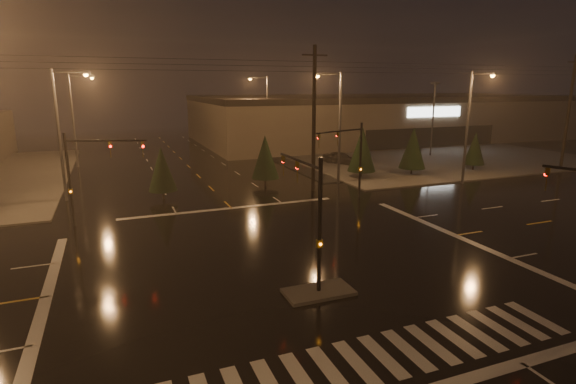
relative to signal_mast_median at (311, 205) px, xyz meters
name	(u,v)px	position (x,y,z in m)	size (l,w,h in m)	color
ground	(285,261)	(0.00, 3.07, -3.75)	(140.00, 140.00, 0.00)	black
sidewalk_ne	(411,152)	(30.00, 33.07, -3.69)	(36.00, 36.00, 0.12)	#4A4842
median_island	(319,292)	(0.00, -0.93, -3.68)	(3.00, 1.60, 0.15)	#4A4842
crosswalk	(383,356)	(0.00, -5.93, -3.75)	(15.00, 2.60, 0.01)	beige
stop_bar_far	(231,208)	(0.00, 14.07, -3.75)	(16.00, 0.50, 0.01)	beige
parking_lot	(451,152)	(35.00, 31.07, -3.71)	(50.00, 24.00, 0.08)	black
retail_building	(379,116)	(35.00, 49.06, 0.09)	(60.20, 28.30, 7.20)	#716151
signal_mast_median	(311,205)	(0.00, 0.00, 0.00)	(0.25, 4.59, 6.00)	black
signal_mast_ne	(352,152)	(9.50, 13.21, 0.04)	(4.84, 1.86, 6.00)	black
signal_mast_nw	(85,168)	(-9.50, 13.21, 0.04)	(4.84, 1.86, 6.00)	black
streetlight_1	(63,126)	(-11.18, 21.07, 2.05)	(2.77, 0.32, 10.00)	#38383A
streetlight_2	(76,114)	(-11.18, 37.07, 2.05)	(2.77, 0.32, 10.00)	#38383A
streetlight_3	(337,120)	(11.18, 19.07, 2.05)	(2.77, 0.32, 10.00)	#38383A
streetlight_4	(265,109)	(11.18, 39.07, 2.05)	(2.77, 0.32, 10.00)	#38383A
streetlight_6	(471,120)	(22.00, 14.26, 2.05)	(0.32, 2.77, 10.00)	#38383A
utility_pole_1	(314,119)	(8.00, 17.07, 2.38)	(2.20, 0.32, 12.00)	black
utility_pole_2	(569,111)	(38.00, 17.07, 2.38)	(2.20, 0.32, 12.00)	black
conifer_0	(362,149)	(14.63, 20.24, -0.94)	(2.71, 2.71, 4.93)	black
conifer_1	(413,148)	(20.17, 19.74, -1.00)	(2.63, 2.63, 4.81)	black
conifer_2	(475,148)	(27.68, 19.25, -1.36)	(2.16, 2.16, 4.08)	black
conifer_3	(162,169)	(-4.33, 18.73, -1.32)	(2.23, 2.23, 4.18)	black
conifer_4	(265,157)	(4.82, 20.43, -1.13)	(2.46, 2.46, 4.54)	black
car_parked	(340,158)	(16.51, 28.09, -3.03)	(1.69, 4.21, 1.43)	black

